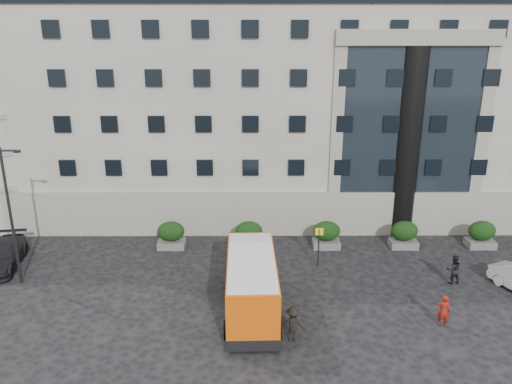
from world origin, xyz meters
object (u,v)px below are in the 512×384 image
pedestrian_c (293,324)px  hedge_a (171,235)px  parked_car_c (2,255)px  parked_car_d (88,206)px  hedge_c (327,234)px  pedestrian_a (444,310)px  minibus (252,283)px  hedge_e (481,234)px  red_truck (66,183)px  pedestrian_b (453,269)px  bus_stop_sign (319,240)px  street_lamp (11,212)px  hedge_b (249,234)px  hedge_d (404,234)px

pedestrian_c → hedge_a: bearing=-43.8°
parked_car_c → parked_car_d: size_ratio=0.91×
hedge_c → pedestrian_a: bearing=-64.5°
hedge_c → pedestrian_c: bearing=-106.1°
minibus → hedge_a: bearing=122.4°
hedge_e → red_truck: size_ratio=0.35×
pedestrian_b → bus_stop_sign: bearing=-21.7°
parked_car_d → pedestrian_b: bearing=-24.9°
red_truck → parked_car_d: (3.25, -4.51, -0.55)m
bus_stop_sign → pedestrian_a: bus_stop_sign is taller
minibus → pedestrian_c: bearing=-53.6°
parked_car_c → pedestrian_a: bearing=-24.2°
street_lamp → pedestrian_b: (24.93, -0.22, -3.49)m
hedge_b → hedge_d: 10.40m
hedge_a → parked_car_d: (-7.50, 6.04, -0.14)m
hedge_d → pedestrian_b: (1.39, -5.02, -0.06)m
hedge_a → hedge_d: same height
parked_car_c → parked_car_d: bearing=64.9°
parked_car_c → hedge_c: bearing=-1.7°
hedge_a → parked_car_d: hedge_a is taller
hedge_e → minibus: bearing=-152.4°
hedge_e → red_truck: bearing=161.5°
hedge_a → bus_stop_sign: size_ratio=0.73×
bus_stop_sign → pedestrian_b: bearing=-16.5°
hedge_d → parked_car_c: bearing=-173.8°
parked_car_d → bus_stop_sign: bearing=-28.0°
hedge_d → red_truck: (-26.35, 10.55, 0.41)m
hedge_d → street_lamp: (-23.54, -4.80, 3.44)m
hedge_e → parked_car_c: 30.91m
hedge_e → bus_stop_sign: 11.67m
red_truck → parked_car_c: size_ratio=1.01×
hedge_a → pedestrian_a: (14.86, -9.35, -0.09)m
minibus → red_truck: (-16.16, 18.62, -0.31)m
hedge_a → hedge_b: (5.20, 0.00, 0.00)m
hedge_b → bus_stop_sign: (4.30, -2.80, 0.80)m
hedge_a → minibus: 9.73m
minibus → pedestrian_a: minibus is taller
hedge_a → bus_stop_sign: bus_stop_sign is taller
parked_car_d → pedestrian_b: (24.49, -11.06, 0.09)m
hedge_b → parked_car_d: size_ratio=0.32×
minibus → pedestrian_b: (11.59, 3.04, -0.78)m
red_truck → pedestrian_c: 27.82m
pedestrian_a → pedestrian_b: 4.82m
hedge_e → parked_car_d: 28.94m
hedge_e → bus_stop_sign: bearing=-166.1°
hedge_c → red_truck: size_ratio=0.35×
hedge_b → hedge_d: bearing=0.0°
hedge_d → pedestrian_a: hedge_d is taller
hedge_d → pedestrian_c: hedge_d is taller
bus_stop_sign → parked_car_d: bearing=152.5°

